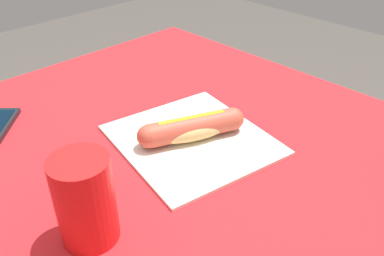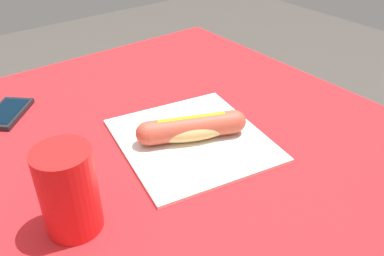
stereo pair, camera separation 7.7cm
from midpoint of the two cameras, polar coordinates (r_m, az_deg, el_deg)
The scene contains 5 objects.
dining_table at distance 0.84m, azimuth -1.62°, elevation -10.30°, with size 0.98×1.01×0.73m.
paper_wrapper at distance 0.79m, azimuth 2.81°, elevation -1.74°, with size 0.27×0.29×0.01m, color silver.
hot_dog at distance 0.77m, azimuth 2.86°, elevation -0.12°, with size 0.20×0.11×0.05m.
cell_phone at distance 0.93m, azimuth -22.51°, elevation 1.89°, with size 0.13×0.14×0.01m.
drinking_cup at distance 0.59m, azimuth -13.42°, elevation -8.77°, with size 0.08×0.08×0.14m, color red.
Camera 2 is at (0.33, 0.53, 1.18)m, focal length 37.85 mm.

